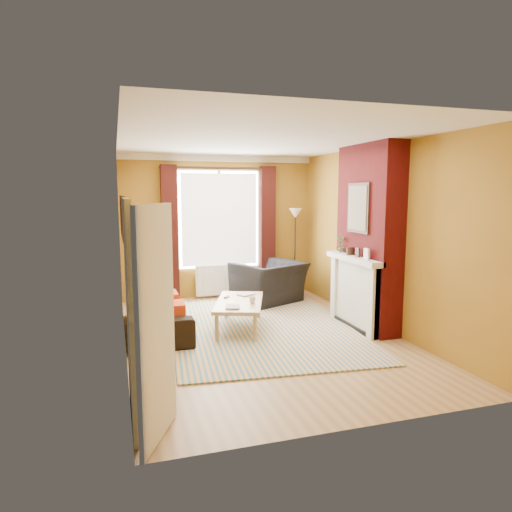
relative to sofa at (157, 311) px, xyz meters
name	(u,v)px	position (x,y,z in m)	size (l,w,h in m)	color
ground	(261,336)	(1.42, -0.72, -0.31)	(5.50, 5.50, 0.00)	olive
room_walls	(296,239)	(2.06, -0.44, 1.08)	(3.82, 5.54, 2.83)	olive
striped_rug	(262,328)	(1.55, -0.37, -0.30)	(3.04, 3.98, 0.02)	teal
sofa	(157,311)	(0.00, 0.00, 0.00)	(2.11, 0.82, 0.62)	black
armchair	(269,283)	(2.19, 1.20, 0.08)	(1.20, 1.05, 0.78)	black
coffee_table	(239,304)	(1.21, -0.29, 0.09)	(1.09, 1.49, 0.45)	tan
wicker_stool	(262,293)	(2.05, 1.20, -0.11)	(0.32, 0.32, 0.40)	olive
floor_lamp	(295,227)	(2.90, 1.65, 1.09)	(0.31, 0.31, 1.77)	black
book_a	(226,307)	(0.91, -0.63, 0.15)	(0.20, 0.27, 0.03)	#999999
book_b	(242,293)	(1.37, 0.15, 0.15)	(0.19, 0.26, 0.02)	#999999
mug	(252,300)	(1.35, -0.50, 0.19)	(0.10, 0.10, 0.10)	#999999
tv_remote	(227,297)	(1.08, -0.02, 0.15)	(0.12, 0.15, 0.02)	#252528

